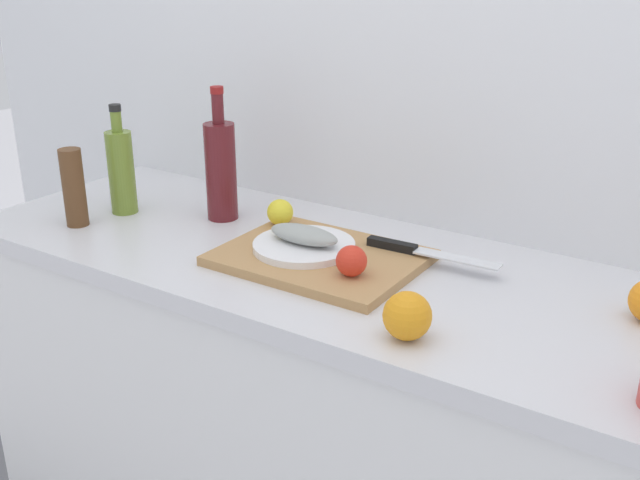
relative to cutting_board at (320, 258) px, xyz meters
name	(u,v)px	position (x,y,z in m)	size (l,w,h in m)	color
back_wall	(462,78)	(0.15, 0.34, 0.34)	(3.20, 0.05, 2.50)	white
kitchen_counter	(379,458)	(0.15, 0.02, -0.46)	(2.00, 0.60, 0.90)	white
cutting_board	(320,258)	(0.00, 0.00, 0.00)	(0.41, 0.31, 0.02)	tan
white_plate	(304,246)	(-0.04, 0.00, 0.02)	(0.22, 0.22, 0.01)	white
fish_fillet	(304,235)	(-0.04, 0.00, 0.04)	(0.16, 0.07, 0.04)	#999E99
chef_knife	(415,250)	(0.17, 0.11, 0.02)	(0.29, 0.04, 0.02)	silver
lemon_0	(280,212)	(-0.17, 0.09, 0.04)	(0.06, 0.06, 0.06)	yellow
tomato_0	(351,261)	(0.11, -0.06, 0.04)	(0.06, 0.06, 0.06)	red
olive_oil_bottle	(121,170)	(-0.58, 0.00, 0.10)	(0.06, 0.06, 0.27)	olive
wine_bottle	(221,168)	(-0.35, 0.10, 0.11)	(0.07, 0.07, 0.32)	#59191E
orange_1	(407,316)	(0.30, -0.19, 0.03)	(0.08, 0.08, 0.08)	orange
pepper_mill	(74,188)	(-0.60, -0.13, 0.08)	(0.05, 0.05, 0.18)	brown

